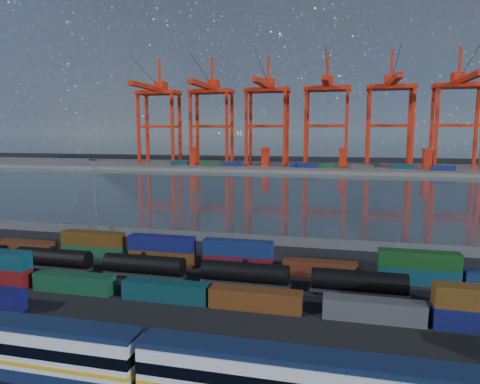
# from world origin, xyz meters

# --- Properties ---
(ground) EXTENTS (700.00, 700.00, 0.00)m
(ground) POSITION_xyz_m (0.00, 0.00, 0.00)
(ground) COLOR black
(ground) RESTS_ON ground
(harbor_water) EXTENTS (700.00, 700.00, 0.00)m
(harbor_water) POSITION_xyz_m (0.00, 105.00, 0.01)
(harbor_water) COLOR #2D3A41
(harbor_water) RESTS_ON ground
(far_quay) EXTENTS (700.00, 70.00, 2.00)m
(far_quay) POSITION_xyz_m (0.00, 210.00, 1.00)
(far_quay) COLOR #514F4C
(far_quay) RESTS_ON ground
(distant_mountains) EXTENTS (2470.00, 1100.00, 520.00)m
(distant_mountains) POSITION_xyz_m (63.02, 1600.00, 220.29)
(distant_mountains) COLOR #1E2630
(distant_mountains) RESTS_ON ground
(passenger_train) EXTENTS (77.30, 3.12, 5.36)m
(passenger_train) POSITION_xyz_m (-9.07, -21.83, 2.69)
(passenger_train) COLOR silver
(passenger_train) RESTS_ON ground
(container_row_mid) EXTENTS (140.57, 2.34, 4.99)m
(container_row_mid) POSITION_xyz_m (-2.05, -2.34, 1.63)
(container_row_mid) COLOR #404245
(container_row_mid) RESTS_ON ground
(container_row_north) EXTENTS (140.62, 2.27, 4.84)m
(container_row_north) POSITION_xyz_m (3.17, 11.87, 1.86)
(container_row_north) COLOR #120F4C
(container_row_north) RESTS_ON ground
(tanker_string) EXTENTS (105.85, 2.76, 3.95)m
(tanker_string) POSITION_xyz_m (-24.24, 4.75, 1.98)
(tanker_string) COLOR black
(tanker_string) RESTS_ON ground
(waterfront_fence) EXTENTS (160.12, 0.12, 2.20)m
(waterfront_fence) POSITION_xyz_m (-0.00, 28.00, 1.00)
(waterfront_fence) COLOR #595B5E
(waterfront_fence) RESTS_ON ground
(yard_light_mast) EXTENTS (1.60, 0.40, 16.60)m
(yard_light_mast) POSITION_xyz_m (-30.00, 26.00, 9.30)
(yard_light_mast) COLOR slate
(yard_light_mast) RESTS_ON ground
(gantry_cranes) EXTENTS (201.10, 50.12, 67.87)m
(gantry_cranes) POSITION_xyz_m (-7.50, 203.20, 41.60)
(gantry_cranes) COLOR red
(gantry_cranes) RESTS_ON ground
(quay_containers) EXTENTS (172.58, 10.99, 2.60)m
(quay_containers) POSITION_xyz_m (-11.00, 195.46, 3.30)
(quay_containers) COLOR navy
(quay_containers) RESTS_ON far_quay
(straddle_carriers) EXTENTS (140.00, 7.00, 11.10)m
(straddle_carriers) POSITION_xyz_m (-2.50, 200.00, 7.82)
(straddle_carriers) COLOR red
(straddle_carriers) RESTS_ON far_quay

